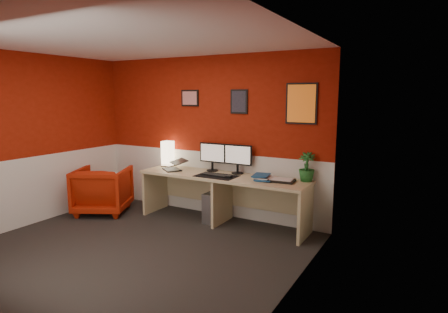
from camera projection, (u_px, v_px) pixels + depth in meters
ground at (134, 250)px, 4.63m from camera, size 4.00×3.50×0.01m
ceiling at (126, 41)px, 4.23m from camera, size 4.00×3.50×0.01m
wall_back at (208, 136)px, 5.93m from camera, size 4.00×0.01×2.50m
wall_left at (26, 140)px, 5.39m from camera, size 0.01×3.50×2.50m
wall_right at (292, 165)px, 3.46m from camera, size 0.01×3.50×2.50m
wainscot_back at (208, 183)px, 6.05m from camera, size 4.00×0.01×1.00m
wainscot_left at (31, 191)px, 5.51m from camera, size 0.01×3.50×1.00m
wainscot_right at (289, 242)px, 3.58m from camera, size 0.01×3.50×1.00m
desk at (222, 199)px, 5.56m from camera, size 2.60×0.65×0.73m
shoji_lamp at (168, 154)px, 6.17m from camera, size 0.16×0.16×0.40m
laptop at (172, 163)px, 5.87m from camera, size 0.40×0.38×0.22m
monitor_left at (212, 152)px, 5.78m from camera, size 0.45×0.06×0.58m
monitor_right at (238, 155)px, 5.57m from camera, size 0.45×0.06×0.58m
desk_mat at (217, 176)px, 5.44m from camera, size 0.60×0.38×0.01m
keyboard at (215, 175)px, 5.47m from camera, size 0.43×0.17×0.02m
mouse at (229, 177)px, 5.32m from camera, size 0.07×0.10×0.03m
book_bottom at (258, 178)px, 5.23m from camera, size 0.24×0.32×0.03m
book_middle at (258, 177)px, 5.22m from camera, size 0.20×0.27×0.02m
book_top at (254, 175)px, 5.22m from camera, size 0.27×0.33×0.03m
zen_tray at (282, 181)px, 5.09m from camera, size 0.37×0.28×0.03m
potted_plant at (307, 167)px, 5.09m from camera, size 0.24×0.24×0.40m
pc_tower at (215, 206)px, 5.69m from camera, size 0.21×0.46×0.45m
armchair at (103, 190)px, 6.08m from camera, size 1.08×1.09×0.75m
art_left at (190, 98)px, 5.98m from camera, size 0.32×0.02×0.26m
art_center at (239, 102)px, 5.56m from camera, size 0.28×0.02×0.36m
art_right at (301, 104)px, 5.10m from camera, size 0.44×0.02×0.56m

